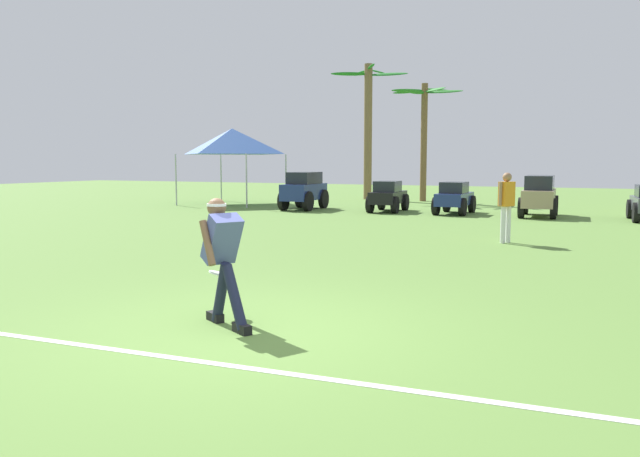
# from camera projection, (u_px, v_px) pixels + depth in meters

# --- Properties ---
(ground_plane) EXTENTS (80.00, 80.00, 0.00)m
(ground_plane) POSITION_uv_depth(u_px,v_px,m) (248.00, 332.00, 6.63)
(ground_plane) COLOR #598038
(field_line_paint) EXTENTS (20.13, 0.90, 0.01)m
(field_line_paint) POSITION_uv_depth(u_px,v_px,m) (190.00, 360.00, 5.69)
(field_line_paint) COLOR white
(field_line_paint) RESTS_ON ground_plane
(frisbee_thrower) EXTENTS (0.92, 0.78, 1.41)m
(frisbee_thrower) POSITION_uv_depth(u_px,v_px,m) (223.00, 254.00, 6.83)
(frisbee_thrower) COLOR #191E38
(frisbee_thrower) RESTS_ON ground_plane
(frisbee_in_flight) EXTENTS (0.39, 0.39, 0.09)m
(frisbee_in_flight) POSITION_uv_depth(u_px,v_px,m) (220.00, 274.00, 7.35)
(frisbee_in_flight) COLOR white
(teammate_near_sideline) EXTENTS (0.35, 0.46, 1.56)m
(teammate_near_sideline) POSITION_uv_depth(u_px,v_px,m) (506.00, 201.00, 13.75)
(teammate_near_sideline) COLOR silver
(teammate_near_sideline) RESTS_ON ground_plane
(parked_car_slot_a) EXTENTS (1.26, 2.39, 1.40)m
(parked_car_slot_a) POSITION_uv_depth(u_px,v_px,m) (304.00, 190.00, 23.43)
(parked_car_slot_a) COLOR navy
(parked_car_slot_a) RESTS_ON ground_plane
(parked_car_slot_b) EXTENTS (1.20, 2.25, 1.10)m
(parked_car_slot_b) POSITION_uv_depth(u_px,v_px,m) (388.00, 196.00, 22.41)
(parked_car_slot_b) COLOR black
(parked_car_slot_b) RESTS_ON ground_plane
(parked_car_slot_c) EXTENTS (1.11, 2.21, 1.10)m
(parked_car_slot_c) POSITION_uv_depth(u_px,v_px,m) (454.00, 197.00, 21.46)
(parked_car_slot_c) COLOR navy
(parked_car_slot_c) RESTS_ON ground_plane
(parked_car_slot_d) EXTENTS (1.21, 2.43, 1.34)m
(parked_car_slot_d) POSITION_uv_depth(u_px,v_px,m) (539.00, 194.00, 20.42)
(parked_car_slot_d) COLOR #998466
(parked_car_slot_d) RESTS_ON ground_plane
(palm_tree_far_left) EXTENTS (3.52, 3.26, 6.34)m
(palm_tree_far_left) POSITION_uv_depth(u_px,v_px,m) (368.00, 123.00, 29.40)
(palm_tree_far_left) COLOR brown
(palm_tree_far_left) RESTS_ON ground_plane
(palm_tree_left_of_centre) EXTENTS (3.42, 3.10, 5.26)m
(palm_tree_left_of_centre) POSITION_uv_depth(u_px,v_px,m) (424.00, 126.00, 27.94)
(palm_tree_left_of_centre) COLOR brown
(palm_tree_left_of_centre) RESTS_ON ground_plane
(event_tent) EXTENTS (3.50, 3.50, 3.17)m
(event_tent) POSITION_uv_depth(u_px,v_px,m) (232.00, 141.00, 26.09)
(event_tent) COLOR #B2B5BA
(event_tent) RESTS_ON ground_plane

